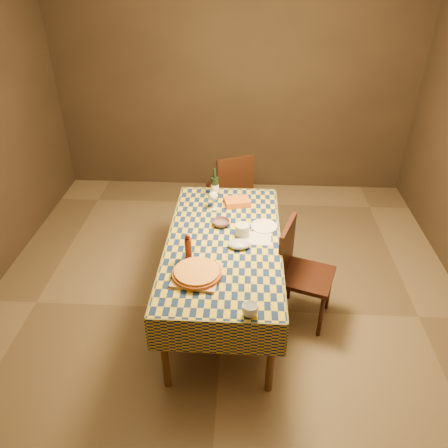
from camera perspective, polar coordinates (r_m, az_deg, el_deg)
The scene contains 16 objects.
room at distance 3.29m, azimuth -0.05°, elevation 6.14°, with size 5.00×5.10×2.70m.
dining_table at distance 3.63m, azimuth -0.04°, elevation -3.17°, with size 0.94×1.84×0.77m.
cutting_board at distance 3.22m, azimuth -3.55°, elevation -6.70°, with size 0.33×0.33×0.02m, color tan.
pizza at distance 3.20m, azimuth -3.56°, elevation -6.32°, with size 0.43×0.43×0.04m.
pepper_mill at distance 3.34m, azimuth -4.70°, elevation -3.08°, with size 0.07×0.07×0.22m.
bowl at distance 3.77m, azimuth -0.40°, elevation 0.13°, with size 0.15×0.15×0.05m, color #593E4A.
wine_glass at distance 3.96m, azimuth -1.42°, elevation 3.58°, with size 0.10×0.10×0.18m.
wine_bottle at distance 4.15m, azimuth -1.21°, elevation 4.82°, with size 0.09×0.09×0.30m.
deli_tub at distance 3.63m, azimuth 2.42°, elevation -0.80°, with size 0.12×0.12×0.10m, color silver.
takeout_container at distance 4.07m, azimuth 1.73°, elevation 2.90°, with size 0.23×0.16×0.06m, color #C35E19.
white_plate at distance 3.77m, azimuth 5.25°, elevation -0.30°, with size 0.23×0.23×0.01m, color white.
tumbler at distance 2.90m, azimuth 3.41°, elevation -11.14°, with size 0.11×0.11×0.09m, color white.
flour_patch at distance 3.62m, azimuth 4.20°, elevation -1.86°, with size 0.25×0.19×0.00m, color silver.
flour_bag at distance 3.50m, azimuth 1.98°, elevation -2.64°, with size 0.18×0.14×0.05m, color #9EAECB.
chair_far at distance 4.92m, azimuth 1.00°, elevation 4.84°, with size 0.55×0.56×0.93m.
chair_right at distance 3.75m, azimuth 9.67°, elevation -5.63°, with size 0.54×0.54×0.93m.
Camera 1 is at (0.16, -2.94, 2.82)m, focal length 35.00 mm.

